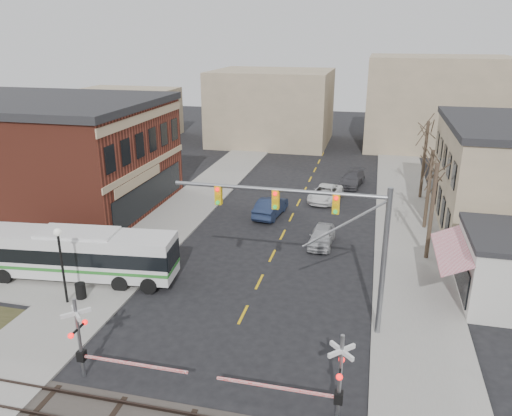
{
  "coord_description": "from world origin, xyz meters",
  "views": [
    {
      "loc": [
        6.38,
        -21.42,
        14.89
      ],
      "look_at": [
        -1.17,
        9.96,
        3.5
      ],
      "focal_mm": 35.0,
      "sensor_mm": 36.0,
      "label": 1
    }
  ],
  "objects_px": {
    "rr_crossing_east": "(329,378)",
    "car_a": "(322,236)",
    "street_lamp": "(60,251)",
    "pedestrian_far": "(98,248)",
    "car_c": "(325,193)",
    "transit_bus": "(80,253)",
    "pedestrian_near": "(122,264)",
    "rr_crossing_west": "(88,340)",
    "car_d": "(352,179)",
    "trash_bin": "(81,291)",
    "car_b": "(271,207)",
    "traffic_signal_mast": "(325,226)"
  },
  "relations": [
    {
      "from": "traffic_signal_mast",
      "to": "car_d",
      "type": "distance_m",
      "value": 27.33
    },
    {
      "from": "street_lamp",
      "to": "pedestrian_far",
      "type": "bearing_deg",
      "value": 102.47
    },
    {
      "from": "street_lamp",
      "to": "car_c",
      "type": "bearing_deg",
      "value": 60.76
    },
    {
      "from": "car_d",
      "to": "trash_bin",
      "type": "bearing_deg",
      "value": -107.47
    },
    {
      "from": "transit_bus",
      "to": "car_d",
      "type": "xyz_separation_m",
      "value": [
        15.55,
        24.89,
        -1.07
      ]
    },
    {
      "from": "trash_bin",
      "to": "pedestrian_far",
      "type": "distance_m",
      "value": 5.45
    },
    {
      "from": "car_a",
      "to": "car_c",
      "type": "height_order",
      "value": "car_a"
    },
    {
      "from": "rr_crossing_east",
      "to": "car_b",
      "type": "xyz_separation_m",
      "value": [
        -7.17,
        22.77,
        -1.16
      ]
    },
    {
      "from": "traffic_signal_mast",
      "to": "rr_crossing_west",
      "type": "height_order",
      "value": "traffic_signal_mast"
    },
    {
      "from": "traffic_signal_mast",
      "to": "rr_crossing_east",
      "type": "bearing_deg",
      "value": -81.28
    },
    {
      "from": "car_b",
      "to": "pedestrian_near",
      "type": "height_order",
      "value": "pedestrian_near"
    },
    {
      "from": "street_lamp",
      "to": "pedestrian_far",
      "type": "height_order",
      "value": "street_lamp"
    },
    {
      "from": "car_a",
      "to": "car_d",
      "type": "distance_m",
      "value": 15.99
    },
    {
      "from": "rr_crossing_east",
      "to": "car_a",
      "type": "height_order",
      "value": "rr_crossing_east"
    },
    {
      "from": "traffic_signal_mast",
      "to": "rr_crossing_west",
      "type": "xyz_separation_m",
      "value": [
        -9.65,
        -6.61,
        -3.82
      ]
    },
    {
      "from": "car_b",
      "to": "car_d",
      "type": "xyz_separation_m",
      "value": [
        6.27,
        10.73,
        -0.11
      ]
    },
    {
      "from": "car_d",
      "to": "pedestrian_far",
      "type": "bearing_deg",
      "value": -115.81
    },
    {
      "from": "rr_crossing_west",
      "to": "street_lamp",
      "type": "height_order",
      "value": "street_lamp"
    },
    {
      "from": "traffic_signal_mast",
      "to": "car_b",
      "type": "xyz_separation_m",
      "value": [
        -6.15,
        16.12,
        -4.98
      ]
    },
    {
      "from": "car_c",
      "to": "street_lamp",
      "type": "bearing_deg",
      "value": -108.36
    },
    {
      "from": "trash_bin",
      "to": "car_b",
      "type": "height_order",
      "value": "car_b"
    },
    {
      "from": "car_b",
      "to": "pedestrian_near",
      "type": "xyz_separation_m",
      "value": [
        -6.89,
        -13.37,
        0.12
      ]
    },
    {
      "from": "car_d",
      "to": "pedestrian_near",
      "type": "xyz_separation_m",
      "value": [
        -13.16,
        -24.1,
        0.23
      ]
    },
    {
      "from": "street_lamp",
      "to": "pedestrian_far",
      "type": "distance_m",
      "value": 6.37
    },
    {
      "from": "traffic_signal_mast",
      "to": "car_b",
      "type": "height_order",
      "value": "traffic_signal_mast"
    },
    {
      "from": "car_c",
      "to": "pedestrian_near",
      "type": "relative_size",
      "value": 3.1
    },
    {
      "from": "transit_bus",
      "to": "pedestrian_near",
      "type": "height_order",
      "value": "transit_bus"
    },
    {
      "from": "car_c",
      "to": "car_d",
      "type": "relative_size",
      "value": 1.05
    },
    {
      "from": "street_lamp",
      "to": "car_a",
      "type": "height_order",
      "value": "street_lamp"
    },
    {
      "from": "car_d",
      "to": "car_b",
      "type": "bearing_deg",
      "value": -110.36
    },
    {
      "from": "trash_bin",
      "to": "car_c",
      "type": "xyz_separation_m",
      "value": [
        12.0,
        21.76,
        0.11
      ]
    },
    {
      "from": "traffic_signal_mast",
      "to": "car_a",
      "type": "distance_m",
      "value": 12.1
    },
    {
      "from": "street_lamp",
      "to": "car_a",
      "type": "xyz_separation_m",
      "value": [
        13.37,
        11.99,
        -2.67
      ]
    },
    {
      "from": "car_a",
      "to": "pedestrian_far",
      "type": "relative_size",
      "value": 2.51
    },
    {
      "from": "street_lamp",
      "to": "car_c",
      "type": "distance_m",
      "value": 25.8
    },
    {
      "from": "car_b",
      "to": "pedestrian_far",
      "type": "relative_size",
      "value": 2.97
    },
    {
      "from": "street_lamp",
      "to": "traffic_signal_mast",
      "type": "bearing_deg",
      "value": 4.21
    },
    {
      "from": "rr_crossing_west",
      "to": "car_c",
      "type": "height_order",
      "value": "rr_crossing_west"
    },
    {
      "from": "rr_crossing_east",
      "to": "trash_bin",
      "type": "relative_size",
      "value": 5.98
    },
    {
      "from": "car_a",
      "to": "car_c",
      "type": "relative_size",
      "value": 0.82
    },
    {
      "from": "trash_bin",
      "to": "pedestrian_near",
      "type": "relative_size",
      "value": 0.58
    },
    {
      "from": "rr_crossing_west",
      "to": "transit_bus",
      "type": "bearing_deg",
      "value": 123.98
    },
    {
      "from": "pedestrian_near",
      "to": "transit_bus",
      "type": "bearing_deg",
      "value": 126.46
    },
    {
      "from": "rr_crossing_west",
      "to": "car_d",
      "type": "height_order",
      "value": "rr_crossing_west"
    },
    {
      "from": "rr_crossing_east",
      "to": "rr_crossing_west",
      "type": "bearing_deg",
      "value": 179.81
    },
    {
      "from": "street_lamp",
      "to": "pedestrian_near",
      "type": "distance_m",
      "value": 4.79
    },
    {
      "from": "car_d",
      "to": "pedestrian_near",
      "type": "height_order",
      "value": "pedestrian_near"
    },
    {
      "from": "rr_crossing_west",
      "to": "street_lamp",
      "type": "distance_m",
      "value": 7.54
    },
    {
      "from": "car_c",
      "to": "transit_bus",
      "type": "bearing_deg",
      "value": -113.79
    },
    {
      "from": "transit_bus",
      "to": "car_d",
      "type": "height_order",
      "value": "transit_bus"
    }
  ]
}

